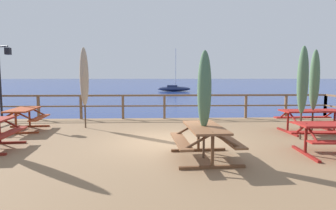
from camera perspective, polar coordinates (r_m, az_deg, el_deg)
ground_plane at (r=8.70m, az=0.20°, el=-12.52°), size 600.00×600.00×0.00m
wooden_deck at (r=8.58m, az=0.20°, el=-9.90°), size 15.17×9.33×0.83m
railing_waterside_far at (r=12.83m, az=-0.72°, el=0.60°), size 14.97×0.10×1.09m
picnic_table_front_left at (r=6.64m, az=7.37°, el=-6.03°), size 1.50×1.84×0.78m
picnic_table_mid_right at (r=11.28m, az=-26.99°, el=-1.77°), size 1.54×1.78×0.78m
picnic_table_front_right at (r=10.84m, az=26.75°, el=-1.98°), size 2.08×1.48×0.78m
picnic_table_back_right at (r=8.02m, az=30.48°, el=-4.74°), size 1.86×1.51×0.78m
patio_umbrella_tall_front at (r=6.57m, az=7.27°, el=2.94°), size 0.32×0.32×2.50m
patio_umbrella_tall_mid_left at (r=10.89m, az=-16.40°, el=5.39°), size 0.32×0.32×2.95m
patio_umbrella_tall_back_left at (r=10.68m, az=27.21°, el=4.42°), size 0.32×0.32×2.79m
patio_umbrella_short_back at (r=9.41m, az=25.31°, el=4.47°), size 0.32×0.32×2.80m
lamp_post_hooked at (r=13.70m, az=-30.12°, el=5.86°), size 0.65×0.36×3.20m
sailboat_distant at (r=52.11m, az=1.18°, el=3.32°), size 6.18×2.54×7.72m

